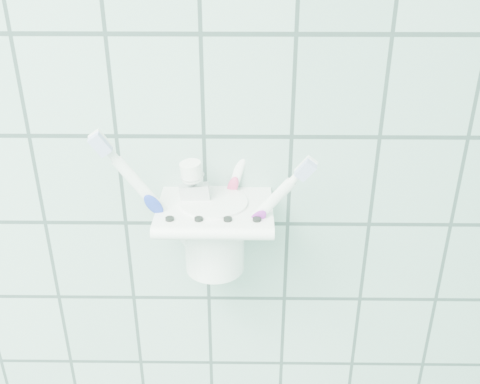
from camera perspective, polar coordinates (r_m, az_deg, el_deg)
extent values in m
cube|color=white|center=(0.67, -2.48, -1.26)|extent=(0.05, 0.02, 0.04)
cube|color=white|center=(0.63, -2.67, -2.03)|extent=(0.14, 0.10, 0.02)
cylinder|color=white|center=(0.59, -2.94, -4.40)|extent=(0.14, 0.02, 0.02)
cylinder|color=black|center=(0.60, -7.51, -2.90)|extent=(0.01, 0.01, 0.00)
cylinder|color=black|center=(0.60, -4.43, -2.94)|extent=(0.01, 0.01, 0.00)
cylinder|color=black|center=(0.60, -1.31, -2.96)|extent=(0.01, 0.01, 0.00)
cylinder|color=black|center=(0.60, 1.82, -2.98)|extent=(0.01, 0.01, 0.00)
cylinder|color=white|center=(0.65, -2.75, -4.62)|extent=(0.07, 0.07, 0.09)
cylinder|color=white|center=(0.63, -2.83, -1.21)|extent=(0.08, 0.08, 0.01)
cylinder|color=black|center=(0.63, -2.83, -1.13)|extent=(0.07, 0.07, 0.00)
cylinder|color=white|center=(0.63, -3.73, -0.85)|extent=(0.11, 0.04, 0.16)
cylinder|color=white|center=(0.59, -4.01, 7.74)|extent=(0.02, 0.01, 0.03)
cube|color=silver|center=(0.58, -4.10, 8.94)|extent=(0.03, 0.01, 0.03)
cube|color=white|center=(0.58, -4.05, 9.16)|extent=(0.03, 0.01, 0.03)
ellipsoid|color=#1E38A5|center=(0.61, -3.83, 0.66)|extent=(0.03, 0.01, 0.03)
cylinder|color=white|center=(0.65, -3.22, -1.13)|extent=(0.06, 0.05, 0.14)
cylinder|color=white|center=(0.61, -3.42, 5.83)|extent=(0.01, 0.01, 0.02)
cube|color=silver|center=(0.60, -3.48, 6.78)|extent=(0.02, 0.02, 0.02)
cube|color=white|center=(0.61, -3.44, 6.98)|extent=(0.02, 0.01, 0.02)
ellipsoid|color=#D83F72|center=(0.64, -3.29, 0.10)|extent=(0.02, 0.01, 0.03)
cylinder|color=white|center=(0.63, -3.41, -1.54)|extent=(0.11, 0.05, 0.14)
cylinder|color=white|center=(0.59, -3.65, 6.33)|extent=(0.02, 0.01, 0.02)
cube|color=silver|center=(0.58, -3.73, 7.42)|extent=(0.02, 0.01, 0.03)
cube|color=white|center=(0.59, -3.68, 7.64)|extent=(0.02, 0.01, 0.03)
ellipsoid|color=purple|center=(0.61, -3.49, -0.16)|extent=(0.03, 0.01, 0.03)
cube|color=silver|center=(0.66, -3.88, -2.78)|extent=(0.04, 0.02, 0.10)
cube|color=silver|center=(0.68, -3.76, -6.38)|extent=(0.04, 0.01, 0.01)
cone|color=silver|center=(0.63, -4.03, 1.63)|extent=(0.03, 0.03, 0.02)
cylinder|color=white|center=(0.63, -4.07, 2.75)|extent=(0.03, 0.03, 0.03)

